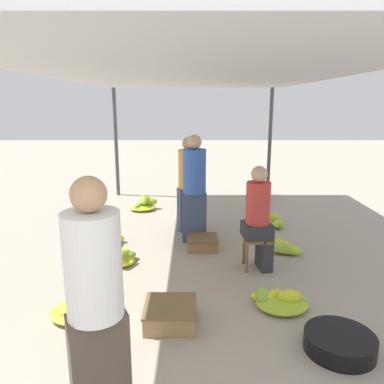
% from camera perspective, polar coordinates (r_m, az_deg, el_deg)
% --- Properties ---
extents(canopy_post_back_left, '(0.08, 0.08, 2.38)m').
position_cam_1_polar(canopy_post_back_left, '(8.56, -11.72, 7.33)').
color(canopy_post_back_left, '#4C4C51').
rests_on(canopy_post_back_left, ground).
extents(canopy_post_back_right, '(0.08, 0.08, 2.38)m').
position_cam_1_polar(canopy_post_back_right, '(8.57, 11.54, 7.34)').
color(canopy_post_back_right, '#4C4C51').
rests_on(canopy_post_back_right, ground).
extents(canopy_tarp, '(3.83, 7.07, 0.04)m').
position_cam_1_polar(canopy_tarp, '(5.03, 0.00, 17.36)').
color(canopy_tarp, '#B2B2B7').
rests_on(canopy_tarp, canopy_post_front_left).
extents(vendor_foreground, '(0.47, 0.47, 1.65)m').
position_cam_1_polar(vendor_foreground, '(2.48, -14.69, -15.87)').
color(vendor_foreground, '#4C4238').
rests_on(vendor_foreground, ground).
extents(stool, '(0.34, 0.34, 0.42)m').
position_cam_1_polar(stool, '(4.82, 9.57, -7.66)').
color(stool, brown).
rests_on(stool, ground).
extents(vendor_seated, '(0.39, 0.39, 1.32)m').
position_cam_1_polar(vendor_seated, '(4.71, 9.97, -3.67)').
color(vendor_seated, '#2D2D33').
rests_on(vendor_seated, ground).
extents(basin_black, '(0.59, 0.59, 0.16)m').
position_cam_1_polar(basin_black, '(3.63, 21.38, -20.55)').
color(basin_black, black).
rests_on(basin_black, ground).
extents(banana_pile_left_0, '(0.56, 0.50, 0.24)m').
position_cam_1_polar(banana_pile_left_0, '(4.03, -16.90, -16.73)').
color(banana_pile_left_0, '#93BF32').
rests_on(banana_pile_left_0, ground).
extents(banana_pile_left_1, '(0.46, 0.48, 0.22)m').
position_cam_1_polar(banana_pile_left_1, '(5.03, -11.15, -9.84)').
color(banana_pile_left_1, '#88BB34').
rests_on(banana_pile_left_1, ground).
extents(banana_pile_left_2, '(0.62, 0.67, 0.15)m').
position_cam_1_polar(banana_pile_left_2, '(5.75, -13.51, -7.24)').
color(banana_pile_left_2, '#90BE32').
rests_on(banana_pile_left_2, ground).
extents(banana_pile_left_3, '(0.54, 0.46, 0.28)m').
position_cam_1_polar(banana_pile_left_3, '(7.44, -7.59, -1.85)').
color(banana_pile_left_3, '#A9C82E').
rests_on(banana_pile_left_3, ground).
extents(banana_pile_right_0, '(0.57, 0.47, 0.19)m').
position_cam_1_polar(banana_pile_right_0, '(4.12, 12.99, -15.76)').
color(banana_pile_right_0, '#8BBC33').
rests_on(banana_pile_right_0, ground).
extents(banana_pile_right_1, '(0.52, 0.36, 0.17)m').
position_cam_1_polar(banana_pile_right_1, '(8.21, 10.24, -0.81)').
color(banana_pile_right_1, '#7DB636').
rests_on(banana_pile_right_1, ground).
extents(banana_pile_right_2, '(0.49, 0.53, 0.21)m').
position_cam_1_polar(banana_pile_right_2, '(6.57, 12.04, -4.42)').
color(banana_pile_right_2, '#CDD627').
rests_on(banana_pile_right_2, ground).
extents(banana_pile_right_3, '(0.44, 0.58, 0.14)m').
position_cam_1_polar(banana_pile_right_3, '(5.51, 13.70, -8.24)').
color(banana_pile_right_3, '#A4C62F').
rests_on(banana_pile_right_3, ground).
extents(crate_near, '(0.49, 0.49, 0.19)m').
position_cam_1_polar(crate_near, '(3.74, -3.52, -18.08)').
color(crate_near, '#9E7A4C').
rests_on(crate_near, ground).
extents(crate_mid, '(0.44, 0.44, 0.17)m').
position_cam_1_polar(crate_mid, '(5.47, 1.35, -7.70)').
color(crate_mid, olive).
rests_on(crate_mid, ground).
extents(shopper_walking_mid, '(0.42, 0.42, 1.54)m').
position_cam_1_polar(shopper_walking_mid, '(6.04, -0.75, 1.39)').
color(shopper_walking_mid, '#384766').
rests_on(shopper_walking_mid, ground).
extents(shopper_walking_far, '(0.37, 0.36, 1.61)m').
position_cam_1_polar(shopper_walking_far, '(5.55, 0.14, 0.76)').
color(shopper_walking_far, '#384766').
rests_on(shopper_walking_far, ground).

